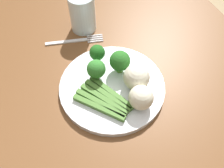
# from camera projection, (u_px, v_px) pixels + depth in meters

# --- Properties ---
(ground_plane) EXTENTS (6.00, 6.00, 0.02)m
(ground_plane) POSITION_uv_depth(u_px,v_px,m) (98.00, 165.00, 1.28)
(ground_plane) COLOR tan
(dining_table) EXTENTS (1.32, 0.96, 0.75)m
(dining_table) POSITION_uv_depth(u_px,v_px,m) (88.00, 95.00, 0.74)
(dining_table) COLOR brown
(dining_table) RESTS_ON ground_plane
(plate) EXTENTS (0.26, 0.26, 0.01)m
(plate) POSITION_uv_depth(u_px,v_px,m) (112.00, 87.00, 0.62)
(plate) COLOR white
(plate) RESTS_ON dining_table
(asparagus_bundle) EXTENTS (0.14, 0.12, 0.01)m
(asparagus_bundle) POSITION_uv_depth(u_px,v_px,m) (104.00, 100.00, 0.59)
(asparagus_bundle) COLOR #47752D
(asparagus_bundle) RESTS_ON plate
(broccoli_back) EXTENTS (0.05, 0.05, 0.06)m
(broccoli_back) POSITION_uv_depth(u_px,v_px,m) (120.00, 61.00, 0.61)
(broccoli_back) COLOR #568E33
(broccoli_back) RESTS_ON plate
(broccoli_left) EXTENTS (0.05, 0.05, 0.06)m
(broccoli_left) POSITION_uv_depth(u_px,v_px,m) (96.00, 69.00, 0.60)
(broccoli_left) COLOR #609E3D
(broccoli_left) RESTS_ON plate
(broccoli_right) EXTENTS (0.04, 0.04, 0.05)m
(broccoli_right) POSITION_uv_depth(u_px,v_px,m) (97.00, 53.00, 0.64)
(broccoli_right) COLOR #4C7F2B
(broccoli_right) RESTS_ON plate
(cauliflower_near_center) EXTENTS (0.06, 0.06, 0.06)m
(cauliflower_near_center) POSITION_uv_depth(u_px,v_px,m) (137.00, 77.00, 0.59)
(cauliflower_near_center) COLOR silver
(cauliflower_near_center) RESTS_ON plate
(cauliflower_front_left) EXTENTS (0.06, 0.06, 0.06)m
(cauliflower_front_left) POSITION_uv_depth(u_px,v_px,m) (141.00, 98.00, 0.56)
(cauliflower_front_left) COLOR silver
(cauliflower_front_left) RESTS_ON plate
(fork) EXTENTS (0.06, 0.16, 0.00)m
(fork) POSITION_uv_depth(u_px,v_px,m) (75.00, 41.00, 0.72)
(fork) COLOR silver
(fork) RESTS_ON dining_table
(water_glass) EXTENTS (0.07, 0.07, 0.11)m
(water_glass) POSITION_uv_depth(u_px,v_px,m) (82.00, 13.00, 0.71)
(water_glass) COLOR silver
(water_glass) RESTS_ON dining_table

